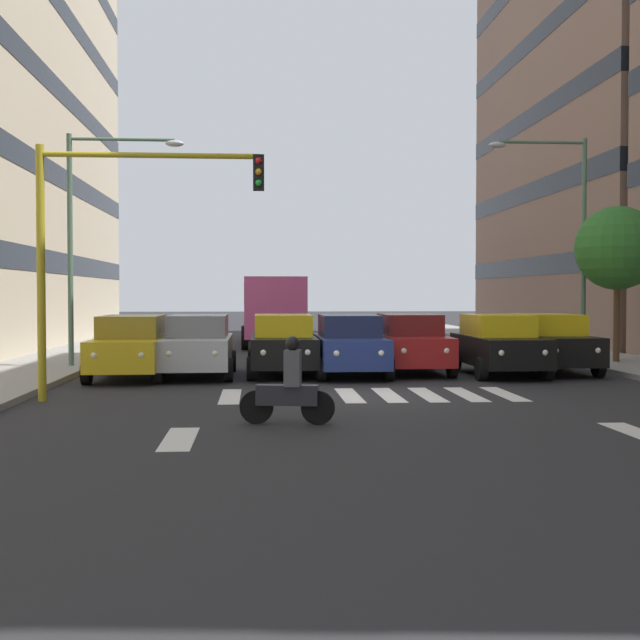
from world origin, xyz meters
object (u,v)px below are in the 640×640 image
object	(u,v)px
traffic_light_gantry	(108,228)
street_lamp_left	(568,224)
car_2	(410,343)
motorcycle_with_rider	(289,388)
street_tree_1	(617,248)
car_5	(198,345)
car_6	(131,346)
car_1	(498,344)
car_3	(349,345)
car_4	(283,344)
bus_behind_traffic	(274,304)
car_0	(548,343)
street_lamp_right	(91,222)

from	to	relation	value
traffic_light_gantry	street_lamp_left	size ratio (longest dim) A/B	0.76
car_2	traffic_light_gantry	bearing A→B (deg)	37.27
motorcycle_with_rider	street_tree_1	bearing A→B (deg)	-134.16
car_5	car_6	world-z (taller)	same
car_1	car_3	bearing A→B (deg)	-1.85
car_5	street_lamp_left	xyz separation A→B (m)	(-11.81, -3.37, 3.73)
car_2	street_tree_1	distance (m)	7.81
car_4	bus_behind_traffic	bearing A→B (deg)	-90.00
motorcycle_with_rider	street_lamp_left	bearing A→B (deg)	-128.45
car_0	motorcycle_with_rider	xyz separation A→B (m)	(7.95, 9.18, -0.24)
car_4	car_3	bearing A→B (deg)	167.33
car_0	street_tree_1	distance (m)	4.60
car_0	street_lamp_left	xyz separation A→B (m)	(-1.65, -2.90, 3.73)
car_1	car_6	world-z (taller)	same
car_3	traffic_light_gantry	bearing A→B (deg)	41.32
motorcycle_with_rider	car_6	bearing A→B (deg)	-64.32
car_1	street_lamp_right	size ratio (longest dim) A/B	0.64
car_4	street_tree_1	xyz separation A→B (m)	(-10.74, -2.17, 2.88)
motorcycle_with_rider	street_lamp_right	world-z (taller)	street_lamp_right
car_3	car_5	bearing A→B (deg)	-1.06
car_1	traffic_light_gantry	bearing A→B (deg)	26.26
car_1	motorcycle_with_rider	distance (m)	10.56
car_5	bus_behind_traffic	size ratio (longest dim) A/B	0.42
motorcycle_with_rider	street_lamp_left	xyz separation A→B (m)	(-9.59, -12.08, 3.97)
car_4	street_lamp_left	size ratio (longest dim) A/B	0.61
car_3	car_0	bearing A→B (deg)	-174.75
car_0	car_3	xyz separation A→B (m)	(5.93, 0.54, 0.00)
car_3	car_6	bearing A→B (deg)	3.07
car_4	car_5	xyz separation A→B (m)	(2.37, 0.34, 0.00)
car_3	car_6	world-z (taller)	same
car_0	street_tree_1	size ratio (longest dim) A/B	0.89
motorcycle_with_rider	street_lamp_left	world-z (taller)	street_lamp_left
traffic_light_gantry	street_tree_1	size ratio (longest dim) A/B	1.11
car_0	car_2	size ratio (longest dim) A/B	1.00
car_4	car_5	world-z (taller)	same
car_2	street_tree_1	size ratio (longest dim) A/B	0.89
bus_behind_traffic	motorcycle_with_rider	distance (m)	23.49
car_4	car_5	distance (m)	2.40
car_0	car_5	xyz separation A→B (m)	(10.16, 0.47, 0.00)
bus_behind_traffic	traffic_light_gantry	size ratio (longest dim) A/B	1.91
car_0	car_5	bearing A→B (deg)	2.63
car_1	car_2	world-z (taller)	same
bus_behind_traffic	traffic_light_gantry	world-z (taller)	traffic_light_gantry
car_2	street_tree_1	world-z (taller)	street_tree_1
bus_behind_traffic	motorcycle_with_rider	xyz separation A→B (m)	(0.16, 23.46, -1.21)
motorcycle_with_rider	traffic_light_gantry	xyz separation A→B (m)	(3.76, -3.55, 3.09)
car_5	street_lamp_right	xyz separation A→B (m)	(3.36, -2.23, 3.60)
car_0	street_lamp_right	distance (m)	14.10
car_6	street_lamp_right	size ratio (longest dim) A/B	0.64
car_2	car_4	distance (m)	3.74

